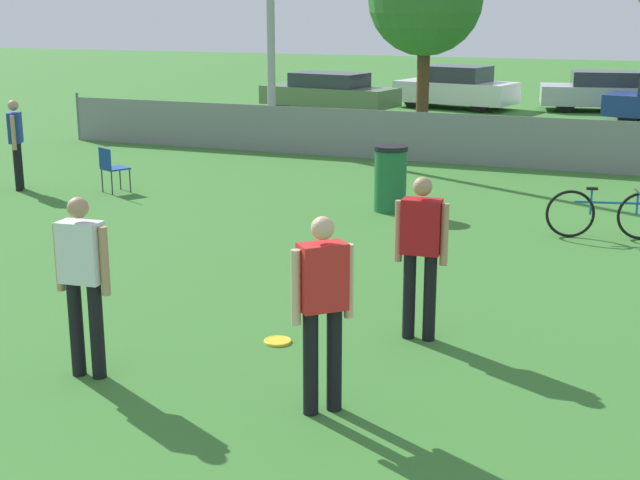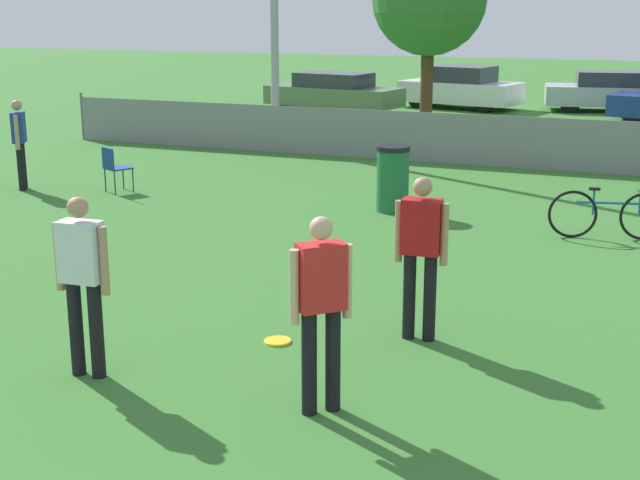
% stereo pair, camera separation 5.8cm
% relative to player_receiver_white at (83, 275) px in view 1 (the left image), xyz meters
% --- Properties ---
extents(fence_backline, '(19.42, 0.07, 1.21)m').
position_rel_player_receiver_white_xyz_m(fence_backline, '(0.24, 12.66, -0.43)').
color(fence_backline, gray).
rests_on(fence_backline, ground_plane).
extents(player_receiver_white, '(0.55, 0.25, 1.70)m').
position_rel_player_receiver_white_xyz_m(player_receiver_white, '(0.00, 0.00, 0.00)').
color(player_receiver_white, black).
rests_on(player_receiver_white, ground_plane).
extents(player_thrower_red, '(0.43, 0.43, 1.70)m').
position_rel_player_receiver_white_xyz_m(player_thrower_red, '(2.30, 0.11, 0.00)').
color(player_thrower_red, black).
rests_on(player_thrower_red, ground_plane).
extents(player_defender_red, '(0.55, 0.24, 1.70)m').
position_rel_player_receiver_white_xyz_m(player_defender_red, '(2.59, 2.07, 0.00)').
color(player_defender_red, black).
rests_on(player_defender_red, ground_plane).
extents(spectator_in_blue, '(0.38, 0.46, 1.68)m').
position_rel_player_receiver_white_xyz_m(spectator_in_blue, '(-6.48, 6.82, -0.02)').
color(spectator_in_blue, black).
rests_on(spectator_in_blue, ground_plane).
extents(frisbee_disc, '(0.28, 0.28, 0.03)m').
position_rel_player_receiver_white_xyz_m(frisbee_disc, '(1.28, 1.43, -0.97)').
color(frisbee_disc, yellow).
rests_on(frisbee_disc, ground_plane).
extents(folding_chair_sideline, '(0.57, 0.57, 0.84)m').
position_rel_player_receiver_white_xyz_m(folding_chair_sideline, '(-4.70, 7.23, -0.48)').
color(folding_chair_sideline, '#333338').
rests_on(folding_chair_sideline, ground_plane).
extents(bicycle_sideline, '(1.71, 0.55, 0.77)m').
position_rel_player_receiver_white_xyz_m(bicycle_sideline, '(4.04, 7.09, -0.61)').
color(bicycle_sideline, black).
rests_on(bicycle_sideline, ground_plane).
extents(trash_bin, '(0.56, 0.56, 1.11)m').
position_rel_player_receiver_white_xyz_m(trash_bin, '(0.52, 7.68, -0.43)').
color(trash_bin, '#1E6638').
rests_on(trash_bin, ground_plane).
extents(parked_car_olive, '(4.69, 2.38, 1.25)m').
position_rel_player_receiver_white_xyz_m(parked_car_olive, '(-5.78, 21.17, -0.36)').
color(parked_car_olive, black).
rests_on(parked_car_olive, ground_plane).
extents(parked_car_white, '(4.19, 2.53, 1.42)m').
position_rel_player_receiver_white_xyz_m(parked_car_white, '(-2.11, 23.55, -0.29)').
color(parked_car_white, black).
rests_on(parked_car_white, ground_plane).
extents(parked_car_silver, '(4.30, 2.45, 1.30)m').
position_rel_player_receiver_white_xyz_m(parked_car_silver, '(2.61, 24.52, -0.34)').
color(parked_car_silver, black).
rests_on(parked_car_silver, ground_plane).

